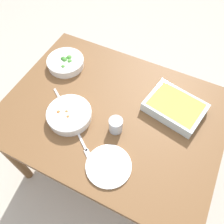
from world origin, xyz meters
TOP-DOWN VIEW (x-y plane):
  - ground_plane at (0.00, 0.00)m, footprint 6.00×6.00m
  - dining_table at (0.00, 0.00)m, footprint 1.20×0.90m
  - stew_bowl at (-0.19, -0.13)m, footprint 0.24×0.24m
  - broccoli_bowl at (-0.41, 0.19)m, footprint 0.23×0.23m
  - baking_dish at (0.30, 0.16)m, footprint 0.34×0.28m
  - drink_cup at (0.06, -0.09)m, footprint 0.07×0.07m
  - side_plate at (0.12, -0.29)m, footprint 0.22×0.22m
  - spoon_by_stew at (-0.28, -0.07)m, footprint 0.16×0.11m
  - spoon_by_broccoli at (-0.39, 0.15)m, footprint 0.13×0.15m
  - fork_on_table at (-0.04, -0.24)m, footprint 0.15×0.12m

SIDE VIEW (x-z plane):
  - ground_plane at x=0.00m, z-range 0.00..0.00m
  - dining_table at x=0.00m, z-range 0.28..1.02m
  - fork_on_table at x=-0.04m, z-range 0.74..0.75m
  - spoon_by_stew at x=-0.28m, z-range 0.74..0.75m
  - spoon_by_broccoli at x=-0.39m, z-range 0.74..0.75m
  - side_plate at x=0.12m, z-range 0.74..0.75m
  - broccoli_bowl at x=-0.41m, z-range 0.74..0.80m
  - stew_bowl at x=-0.19m, z-range 0.74..0.80m
  - baking_dish at x=0.30m, z-range 0.74..0.80m
  - drink_cup at x=0.06m, z-range 0.74..0.82m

